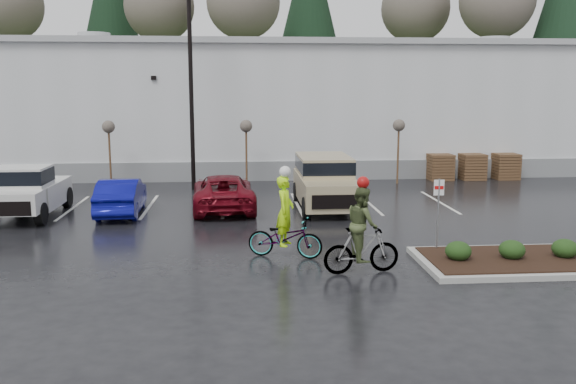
{
  "coord_description": "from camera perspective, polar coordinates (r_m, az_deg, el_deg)",
  "views": [
    {
      "loc": [
        -1.88,
        -16.48,
        4.8
      ],
      "look_at": [
        -0.24,
        3.54,
        1.3
      ],
      "focal_mm": 38.0,
      "sensor_mm": 36.0,
      "label": 1
    }
  ],
  "objects": [
    {
      "name": "fire_lane_sign",
      "position": [
        17.94,
        13.88,
        -1.31
      ],
      "size": [
        0.3,
        0.05,
        2.2
      ],
      "color": "gray",
      "rests_on": "ground"
    },
    {
      "name": "curb_island",
      "position": [
        18.46,
        24.41,
        -5.85
      ],
      "size": [
        8.0,
        3.0,
        0.15
      ],
      "primitive_type": "cube",
      "color": "gray",
      "rests_on": "ground"
    },
    {
      "name": "suv_tan",
      "position": [
        24.06,
        3.54,
        0.85
      ],
      "size": [
        2.2,
        5.1,
        2.06
      ],
      "primitive_type": null,
      "color": "tan",
      "rests_on": "ground"
    },
    {
      "name": "pallet_stack_c",
      "position": [
        33.74,
        19.68,
        2.28
      ],
      "size": [
        1.2,
        1.2,
        1.35
      ],
      "primitive_type": "cube",
      "color": "#442B1B",
      "rests_on": "ground"
    },
    {
      "name": "shrub_c",
      "position": [
        18.37,
        24.49,
        -4.84
      ],
      "size": [
        0.7,
        0.7,
        0.52
      ],
      "primitive_type": "ellipsoid",
      "color": "black",
      "rests_on": "curb_island"
    },
    {
      "name": "shrub_a",
      "position": [
        17.13,
        15.65,
        -5.33
      ],
      "size": [
        0.7,
        0.7,
        0.52
      ],
      "primitive_type": "ellipsoid",
      "color": "black",
      "rests_on": "curb_island"
    },
    {
      "name": "sapling_west",
      "position": [
        30.18,
        -16.44,
        5.55
      ],
      "size": [
        0.6,
        0.6,
        3.2
      ],
      "color": "#442B1B",
      "rests_on": "ground"
    },
    {
      "name": "sapling_east",
      "position": [
        30.58,
        10.33,
        5.84
      ],
      "size": [
        0.6,
        0.6,
        3.2
      ],
      "color": "#442B1B",
      "rests_on": "ground"
    },
    {
      "name": "shrub_b",
      "position": [
        17.7,
        20.22,
        -5.09
      ],
      "size": [
        0.7,
        0.7,
        0.52
      ],
      "primitive_type": "ellipsoid",
      "color": "black",
      "rests_on": "curb_island"
    },
    {
      "name": "sapling_mid",
      "position": [
        29.55,
        -3.94,
        5.84
      ],
      "size": [
        0.6,
        0.6,
        3.2
      ],
      "color": "#442B1B",
      "rests_on": "ground"
    },
    {
      "name": "wooded_ridge",
      "position": [
        61.53,
        -2.94,
        8.19
      ],
      "size": [
        80.0,
        25.0,
        6.0
      ],
      "primitive_type": "cube",
      "color": "#203918",
      "rests_on": "ground"
    },
    {
      "name": "car_red",
      "position": [
        24.03,
        -6.06,
        -0.01
      ],
      "size": [
        2.55,
        5.11,
        1.39
      ],
      "primitive_type": "imported",
      "rotation": [
        0.0,
        0.0,
        3.19
      ],
      "color": "maroon",
      "rests_on": "ground"
    },
    {
      "name": "warehouse",
      "position": [
        38.53,
        -1.89,
        8.16
      ],
      "size": [
        60.5,
        15.5,
        7.2
      ],
      "color": "silver",
      "rests_on": "ground"
    },
    {
      "name": "mulch_bed",
      "position": [
        18.43,
        24.43,
        -5.57
      ],
      "size": [
        7.6,
        2.6,
        0.04
      ],
      "primitive_type": "cube",
      "color": "black",
      "rests_on": "curb_island"
    },
    {
      "name": "pallet_stack_a",
      "position": [
        32.46,
        14.03,
        2.29
      ],
      "size": [
        1.2,
        1.2,
        1.35
      ],
      "primitive_type": "cube",
      "color": "#442B1B",
      "rests_on": "ground"
    },
    {
      "name": "pallet_stack_b",
      "position": [
        33.04,
        16.83,
        2.29
      ],
      "size": [
        1.2,
        1.2,
        1.35
      ],
      "primitive_type": "cube",
      "color": "#442B1B",
      "rests_on": "ground"
    },
    {
      "name": "pickup_white",
      "position": [
        24.79,
        -22.96,
        0.23
      ],
      "size": [
        2.1,
        5.2,
        1.96
      ],
      "primitive_type": null,
      "color": "silver",
      "rests_on": "ground"
    },
    {
      "name": "lamppost",
      "position": [
        28.57,
        -9.11,
        11.54
      ],
      "size": [
        0.5,
        1.0,
        9.22
      ],
      "color": "black",
      "rests_on": "ground"
    },
    {
      "name": "car_blue",
      "position": [
        23.89,
        -15.34,
        -0.38
      ],
      "size": [
        1.64,
        4.25,
        1.38
      ],
      "primitive_type": "imported",
      "rotation": [
        0.0,
        0.0,
        3.18
      ],
      "color": "#0B0D7E",
      "rests_on": "ground"
    },
    {
      "name": "cyclist_olive",
      "position": [
        15.86,
        6.93,
        -4.37
      ],
      "size": [
        2.01,
        0.99,
        2.54
      ],
      "rotation": [
        0.0,
        0.0,
        1.7
      ],
      "color": "#3F3F44",
      "rests_on": "ground"
    },
    {
      "name": "ground",
      "position": [
        17.26,
        1.77,
        -6.26
      ],
      "size": [
        120.0,
        120.0,
        0.0
      ],
      "primitive_type": "plane",
      "color": "black",
      "rests_on": "ground"
    },
    {
      "name": "cyclist_hivis",
      "position": [
        17.22,
        -0.27,
        -3.55
      ],
      "size": [
        2.28,
        1.38,
        2.61
      ],
      "rotation": [
        0.0,
        0.0,
        1.25
      ],
      "color": "#3F3F44",
      "rests_on": "ground"
    }
  ]
}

